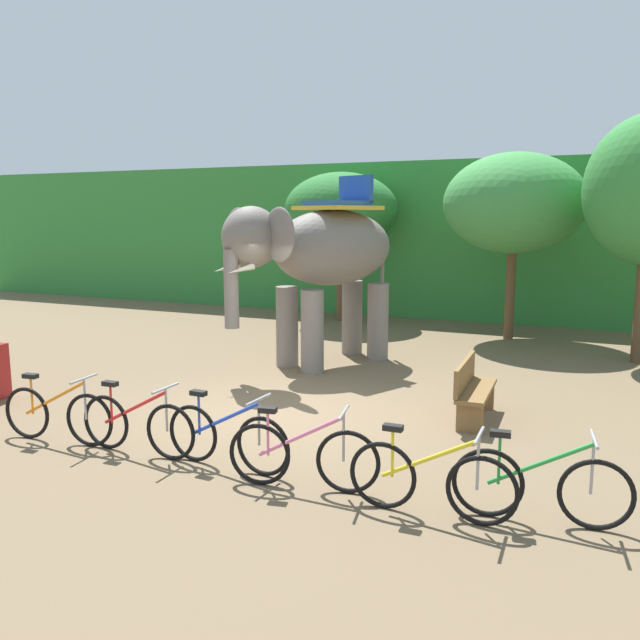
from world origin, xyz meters
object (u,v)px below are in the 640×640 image
tree_far_right (341,210)px  tree_center_left (514,204)px  bike_orange (57,414)px  bike_red (137,425)px  bike_yellow (431,480)px  bike_green (540,486)px  wooden_bench (472,388)px  bike_pink (303,455)px  bike_blue (227,437)px  elephant (321,256)px

tree_far_right → tree_center_left: size_ratio=0.94×
bike_orange → bike_red: bearing=4.0°
bike_yellow → tree_center_left: bearing=93.7°
bike_orange → bike_green: same height
bike_orange → bike_yellow: same height
tree_center_left → bike_green: bearing=-80.3°
bike_yellow → bike_green: (1.01, 0.30, 0.00)m
bike_orange → wooden_bench: bike_orange is taller
bike_orange → bike_green: 6.07m
tree_center_left → bike_green: (1.67, -9.77, -2.87)m
tree_far_right → tree_center_left: (4.80, -0.93, 0.12)m
bike_orange → bike_pink: bearing=-0.4°
bike_blue → bike_green: bearing=0.7°
tree_far_right → bike_green: tree_far_right is taller
bike_pink → bike_green: 2.47m
bike_red → bike_blue: size_ratio=1.00×
bike_red → wooden_bench: size_ratio=1.13×
elephant → bike_green: bearing=-48.6°
elephant → bike_yellow: (3.70, -5.65, -1.82)m
elephant → bike_pink: 6.27m
bike_pink → wooden_bench: (1.21, 3.23, 0.09)m
bike_blue → bike_orange: bearing=-176.6°
tree_far_right → wooden_bench: tree_far_right is taller
tree_far_right → bike_green: bearing=-58.8°
bike_green → wooden_bench: 3.27m
elephant → bike_pink: size_ratio=2.47×
bike_yellow → bike_blue: bearing=174.3°
tree_far_right → elephant: 5.71m
bike_orange → bike_blue: same height
bike_red → wooden_bench: 4.75m
bike_pink → bike_green: size_ratio=0.99×
bike_orange → bike_green: (6.07, 0.19, 0.00)m
bike_green → elephant: bearing=131.4°
tree_center_left → bike_green: 10.32m
bike_green → bike_yellow: bearing=-163.6°
wooden_bench → bike_yellow: bearing=-85.9°
tree_center_left → bike_blue: 10.40m
bike_blue → bike_pink: same height
bike_red → wooden_bench: (3.57, 3.12, 0.09)m
bike_blue → bike_pink: (1.08, -0.17, 0.00)m
elephant → bike_orange: (-1.36, -5.54, -1.82)m
bike_yellow → wooden_bench: size_ratio=1.13×
elephant → bike_green: 7.36m
elephant → bike_blue: elephant is taller
bike_blue → bike_green: same height
bike_green → tree_far_right: bearing=121.2°
bike_orange → elephant: bearing=76.3°
bike_orange → bike_green: bearing=1.8°
bike_red → tree_far_right: bearing=98.7°
bike_red → elephant: bearing=88.9°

